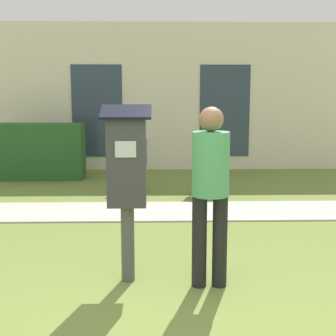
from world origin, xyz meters
The scene contains 7 objects.
sidewalk centered at (0.00, 3.52, 0.01)m, with size 12.00×1.10×0.02m.
building_facade centered at (0.00, 7.42, 1.60)m, with size 10.00×0.26×3.20m.
parking_meter centered at (-0.37, 1.04, 1.02)m, with size 0.44×0.31×1.59m.
person_standing centered at (0.36, 0.90, 0.93)m, with size 0.32×0.32×1.58m.
outdoor_chair_left centered at (-0.50, 5.04, 0.53)m, with size 0.44×0.44×0.90m.
outdoor_chair_middle centered at (0.72, 4.71, 0.53)m, with size 0.44×0.44×0.90m.
hedge_row centered at (-2.43, 6.22, 0.55)m, with size 1.74×0.60×1.10m.
Camera 1 is at (-0.11, -3.03, 1.69)m, focal length 50.00 mm.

